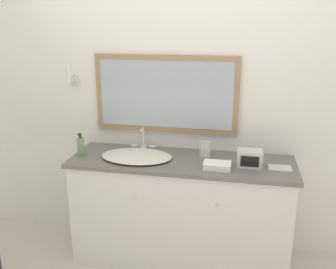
% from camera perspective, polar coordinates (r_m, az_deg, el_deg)
% --- Properties ---
extents(wall_back, '(8.00, 0.18, 2.55)m').
position_cam_1_polar(wall_back, '(3.07, 2.98, 5.29)').
color(wall_back, white).
rests_on(wall_back, ground_plane).
extents(vanity_counter, '(1.73, 0.56, 0.87)m').
position_cam_1_polar(vanity_counter, '(3.08, 1.96, -11.43)').
color(vanity_counter, silver).
rests_on(vanity_counter, ground_plane).
extents(sink_basin, '(0.56, 0.43, 0.19)m').
position_cam_1_polar(sink_basin, '(2.94, -4.78, -3.22)').
color(sink_basin, silver).
rests_on(sink_basin, vanity_counter).
extents(soap_bottle, '(0.06, 0.06, 0.19)m').
position_cam_1_polar(soap_bottle, '(3.06, -13.14, -1.73)').
color(soap_bottle, '#709966').
rests_on(soap_bottle, vanity_counter).
extents(appliance_box, '(0.18, 0.13, 0.12)m').
position_cam_1_polar(appliance_box, '(2.82, 12.33, -3.58)').
color(appliance_box, '#BCBCC1').
rests_on(appliance_box, vanity_counter).
extents(picture_frame, '(0.08, 0.01, 0.15)m').
position_cam_1_polar(picture_frame, '(2.90, 5.66, -2.40)').
color(picture_frame, '#B2B2B7').
rests_on(picture_frame, vanity_counter).
extents(hand_towel_near_sink, '(0.20, 0.13, 0.05)m').
position_cam_1_polar(hand_towel_near_sink, '(2.75, 7.50, -4.72)').
color(hand_towel_near_sink, white).
rests_on(hand_towel_near_sink, vanity_counter).
extents(metal_tray, '(0.17, 0.12, 0.01)m').
position_cam_1_polar(metal_tray, '(2.85, 16.67, -4.92)').
color(metal_tray, silver).
rests_on(metal_tray, vanity_counter).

